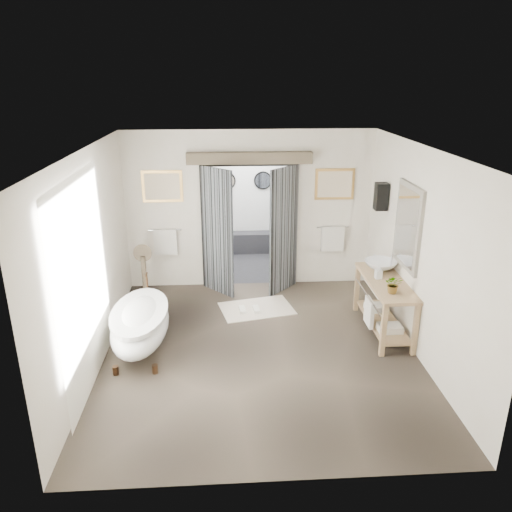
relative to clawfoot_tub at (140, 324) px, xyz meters
name	(u,v)px	position (x,y,z in m)	size (l,w,h in m)	color
ground_plane	(259,350)	(1.69, -0.13, -0.42)	(5.00, 5.00, 0.00)	brown
room_shell	(257,231)	(1.66, -0.24, 1.43)	(4.52, 5.02, 2.91)	silver
shower_room	(246,217)	(1.69, 3.86, 0.48)	(2.22, 2.01, 2.51)	#26262C
back_wall_dressing	(250,207)	(1.69, 2.19, 1.14)	(3.82, 0.71, 2.52)	black
clawfoot_tub	(140,324)	(0.00, 0.00, 0.00)	(0.79, 1.78, 0.87)	#3E2817
vanity	(383,301)	(3.64, 0.35, 0.08)	(0.57, 1.60, 0.85)	tan
pedestal_mirror	(145,278)	(-0.18, 1.66, 0.04)	(0.32, 0.21, 1.07)	brown
rug	(257,308)	(1.75, 1.24, -0.42)	(1.20, 0.80, 0.01)	silver
slippers	(249,309)	(1.62, 1.15, -0.38)	(0.36, 0.27, 0.05)	silver
basin	(380,266)	(3.69, 0.74, 0.51)	(0.51, 0.51, 0.18)	white
plant	(394,284)	(3.62, -0.10, 0.56)	(0.24, 0.21, 0.27)	gray
soap_bottle_a	(379,272)	(3.57, 0.45, 0.53)	(0.10, 0.10, 0.21)	gray
soap_bottle_b	(374,259)	(3.67, 1.03, 0.52)	(0.14, 0.14, 0.18)	gray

